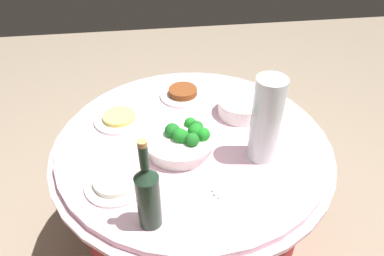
% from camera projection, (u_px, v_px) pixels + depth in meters
% --- Properties ---
extents(ground_plane, '(6.00, 6.00, 0.00)m').
position_uv_depth(ground_plane, '(192.00, 243.00, 1.91)').
color(ground_plane, gray).
extents(buffet_table, '(1.16, 1.16, 0.74)m').
position_uv_depth(buffet_table, '(192.00, 196.00, 1.68)').
color(buffet_table, maroon).
rests_on(buffet_table, ground_plane).
extents(broccoli_bowl, '(0.28, 0.28, 0.11)m').
position_uv_depth(broccoli_bowl, '(182.00, 140.00, 1.38)').
color(broccoli_bowl, white).
rests_on(broccoli_bowl, buffet_table).
extents(plate_stack, '(0.21, 0.21, 0.07)m').
position_uv_depth(plate_stack, '(241.00, 107.00, 1.57)').
color(plate_stack, white).
rests_on(plate_stack, buffet_table).
extents(wine_bottle, '(0.07, 0.07, 0.34)m').
position_uv_depth(wine_bottle, '(148.00, 195.00, 1.04)').
color(wine_bottle, '#1D3224').
rests_on(wine_bottle, buffet_table).
extents(decorative_fruit_vase, '(0.11, 0.11, 0.34)m').
position_uv_depth(decorative_fruit_vase, '(265.00, 125.00, 1.28)').
color(decorative_fruit_vase, silver).
rests_on(decorative_fruit_vase, buffet_table).
extents(serving_tongs, '(0.16, 0.11, 0.01)m').
position_uv_depth(serving_tongs, '(231.00, 186.00, 1.24)').
color(serving_tongs, silver).
rests_on(serving_tongs, buffet_table).
extents(food_plate_noodles, '(0.22, 0.22, 0.03)m').
position_uv_depth(food_plate_noodles, '(119.00, 118.00, 1.54)').
color(food_plate_noodles, white).
rests_on(food_plate_noodles, buffet_table).
extents(food_plate_stir_fry, '(0.22, 0.22, 0.04)m').
position_uv_depth(food_plate_stir_fry, '(184.00, 93.00, 1.70)').
color(food_plate_stir_fry, white).
rests_on(food_plate_stir_fry, buffet_table).
extents(food_plate_rice, '(0.22, 0.22, 0.03)m').
position_uv_depth(food_plate_rice, '(116.00, 182.00, 1.24)').
color(food_plate_rice, white).
rests_on(food_plate_rice, buffet_table).
extents(label_placard_front, '(0.05, 0.03, 0.05)m').
position_uv_depth(label_placard_front, '(274.00, 96.00, 1.65)').
color(label_placard_front, white).
rests_on(label_placard_front, buffet_table).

